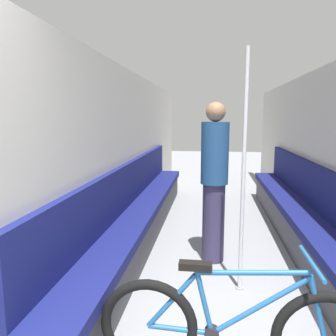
{
  "coord_description": "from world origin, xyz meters",
  "views": [
    {
      "loc": [
        -0.12,
        -0.66,
        1.61
      ],
      "look_at": [
        -0.49,
        2.14,
        1.17
      ],
      "focal_mm": 35.0,
      "sensor_mm": 36.0,
      "label": 1
    }
  ],
  "objects_px": {
    "grab_pole_near": "(243,177)",
    "bench_seat_row_right": "(303,221)",
    "bicycle": "(233,330)",
    "bench_seat_row_left": "(141,215)",
    "passenger_standing": "(214,181)"
  },
  "relations": [
    {
      "from": "grab_pole_near",
      "to": "bench_seat_row_right",
      "type": "bearing_deg",
      "value": 52.78
    },
    {
      "from": "bicycle",
      "to": "bench_seat_row_right",
      "type": "bearing_deg",
      "value": 60.89
    },
    {
      "from": "bench_seat_row_left",
      "to": "bench_seat_row_right",
      "type": "bearing_deg",
      "value": 0.0
    },
    {
      "from": "bench_seat_row_right",
      "to": "grab_pole_near",
      "type": "bearing_deg",
      "value": -127.22
    },
    {
      "from": "bench_seat_row_left",
      "to": "bench_seat_row_right",
      "type": "distance_m",
      "value": 2.05
    },
    {
      "from": "grab_pole_near",
      "to": "passenger_standing",
      "type": "bearing_deg",
      "value": 112.47
    },
    {
      "from": "passenger_standing",
      "to": "bicycle",
      "type": "bearing_deg",
      "value": 63.17
    },
    {
      "from": "bench_seat_row_right",
      "to": "passenger_standing",
      "type": "height_order",
      "value": "passenger_standing"
    },
    {
      "from": "bench_seat_row_left",
      "to": "passenger_standing",
      "type": "distance_m",
      "value": 1.22
    },
    {
      "from": "bench_seat_row_right",
      "to": "bicycle",
      "type": "relative_size",
      "value": 3.2
    },
    {
      "from": "grab_pole_near",
      "to": "passenger_standing",
      "type": "relative_size",
      "value": 1.25
    },
    {
      "from": "bicycle",
      "to": "grab_pole_near",
      "type": "bearing_deg",
      "value": 77.82
    },
    {
      "from": "grab_pole_near",
      "to": "passenger_standing",
      "type": "height_order",
      "value": "grab_pole_near"
    },
    {
      "from": "bench_seat_row_left",
      "to": "grab_pole_near",
      "type": "height_order",
      "value": "grab_pole_near"
    },
    {
      "from": "grab_pole_near",
      "to": "passenger_standing",
      "type": "xyz_separation_m",
      "value": [
        -0.25,
        0.61,
        -0.16
      ]
    }
  ]
}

